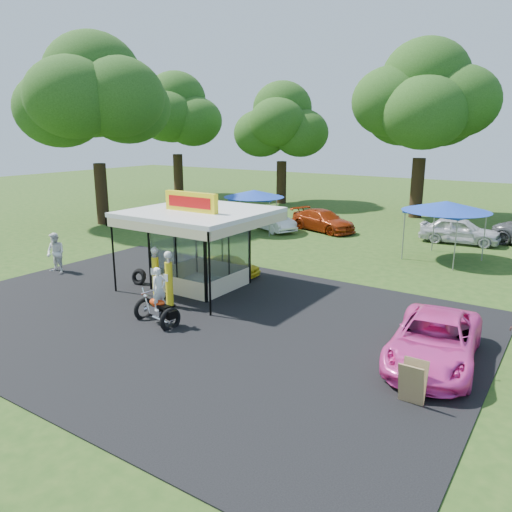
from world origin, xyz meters
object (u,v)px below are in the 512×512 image
object	(u,v)px
motorcycle	(158,302)
gas_station_kiosk	(200,247)
spectator_west	(56,253)
bg_car_c	(460,230)
tent_west	(254,194)
gas_pump_right	(169,281)
a_frame_sign	(412,383)
tent_east	(446,207)
bg_car_a	(271,220)
bg_car_b	(323,221)
kiosk_car	(231,265)
pink_sedan	(434,341)
gas_pump_left	(156,274)

from	to	relation	value
motorcycle	gas_station_kiosk	bearing A→B (deg)	119.79
spectator_west	bg_car_c	xyz separation A→B (m)	(14.53, 17.36, -0.19)
spectator_west	tent_west	xyz separation A→B (m)	(2.30, 13.44, 1.57)
gas_pump_right	a_frame_sign	size ratio (longest dim) A/B	2.00
tent_east	bg_car_a	bearing A→B (deg)	171.58
bg_car_a	bg_car_b	size ratio (longest dim) A/B	0.87
kiosk_car	spectator_west	xyz separation A→B (m)	(-7.16, -4.31, 0.48)
gas_station_kiosk	tent_west	world-z (taller)	gas_station_kiosk
gas_pump_right	motorcycle	distance (m)	1.76
motorcycle	kiosk_car	world-z (taller)	motorcycle
pink_sedan	tent_west	distance (m)	20.21
a_frame_sign	tent_west	xyz separation A→B (m)	(-15.35, 15.81, 1.96)
spectator_west	bg_car_a	distance (m)	14.75
tent_west	bg_car_b	bearing A→B (deg)	37.07
pink_sedan	bg_car_b	bearing A→B (deg)	119.04
bg_car_b	tent_west	xyz separation A→B (m)	(-3.72, -2.81, 1.83)
bg_car_c	tent_east	bearing A→B (deg)	176.71
gas_station_kiosk	tent_east	world-z (taller)	gas_station_kiosk
bg_car_b	spectator_west	bearing A→B (deg)	177.82
tent_east	motorcycle	bearing A→B (deg)	-112.00
gas_station_kiosk	tent_east	size ratio (longest dim) A/B	1.22
gas_pump_left	kiosk_car	bearing A→B (deg)	84.02
gas_station_kiosk	bg_car_b	size ratio (longest dim) A/B	1.11
gas_station_kiosk	spectator_west	world-z (taller)	gas_station_kiosk
gas_pump_right	gas_pump_left	bearing A→B (deg)	159.23
tent_west	spectator_west	bearing A→B (deg)	-99.72
gas_pump_left	tent_west	size ratio (longest dim) A/B	0.54
gas_station_kiosk	tent_west	distance (m)	12.36
gas_pump_right	pink_sedan	size ratio (longest dim) A/B	0.44
gas_station_kiosk	tent_west	bearing A→B (deg)	113.20
pink_sedan	tent_east	world-z (taller)	tent_east
kiosk_car	tent_east	distance (m)	11.51
gas_pump_right	spectator_west	xyz separation A→B (m)	(-7.82, 0.56, -0.10)
gas_pump_left	gas_pump_right	xyz separation A→B (m)	(1.12, -0.43, 0.03)
kiosk_car	pink_sedan	xyz separation A→B (m)	(10.33, -4.07, 0.22)
tent_west	gas_station_kiosk	bearing A→B (deg)	-66.80
gas_station_kiosk	gas_pump_left	size ratio (longest dim) A/B	2.50
gas_pump_left	a_frame_sign	xyz separation A→B (m)	(10.95, -2.23, -0.47)
gas_station_kiosk	motorcycle	bearing A→B (deg)	-69.53
kiosk_car	tent_east	size ratio (longest dim) A/B	0.63
motorcycle	a_frame_sign	xyz separation A→B (m)	(8.94, -0.31, -0.28)
gas_station_kiosk	gas_pump_right	bearing A→B (deg)	-76.13
motorcycle	kiosk_car	distance (m)	6.56
bg_car_a	tent_west	bearing A→B (deg)	168.69
kiosk_car	bg_car_a	world-z (taller)	bg_car_a
gas_pump_right	motorcycle	size ratio (longest dim) A/B	1.03
gas_pump_left	pink_sedan	distance (m)	10.81
motorcycle	gas_pump_left	bearing A→B (deg)	145.71
gas_station_kiosk	bg_car_a	size ratio (longest dim) A/B	1.28
tent_east	bg_car_b	bearing A→B (deg)	157.73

